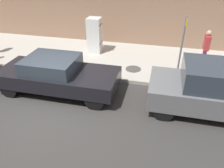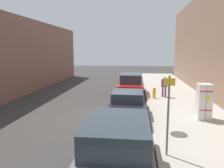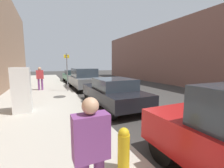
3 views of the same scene
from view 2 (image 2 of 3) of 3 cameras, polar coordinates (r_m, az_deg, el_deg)
ground_plane at (r=11.92m, az=-0.59°, el=-8.78°), size 80.00×80.00×0.00m
sidewalk_slab at (r=12.15m, az=20.21°, el=-8.61°), size 4.37×44.00×0.15m
discarded_refrigerator at (r=11.93m, az=22.90°, el=-4.23°), size 0.66×0.68×1.80m
manhole_cover at (r=9.65m, az=17.07°, el=-12.47°), size 0.70×0.70×0.02m
street_sign_post at (r=7.32m, az=14.47°, el=-7.03°), size 0.36×0.07×2.66m
fire_hydrant at (r=16.13m, az=10.98°, el=-2.23°), size 0.22×0.22×0.80m
pedestrian_walking_far at (r=16.66m, az=13.51°, el=-0.34°), size 0.45×0.22×1.54m
parked_suv_red at (r=17.74m, az=4.97°, el=-0.03°), size 1.86×4.68×1.74m
parked_sedan_dark at (r=11.83m, az=4.05°, el=-5.27°), size 1.86×4.55×1.40m
parked_suv_gray at (r=6.31m, az=1.52°, el=-16.72°), size 1.94×4.58×1.72m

